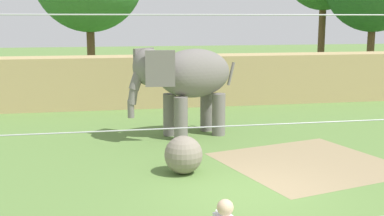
{
  "coord_description": "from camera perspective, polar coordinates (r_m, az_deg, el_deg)",
  "views": [
    {
      "loc": [
        -3.36,
        -10.42,
        3.97
      ],
      "look_at": [
        -0.73,
        3.43,
        1.4
      ],
      "focal_mm": 46.43,
      "sensor_mm": 36.0,
      "label": 1
    }
  ],
  "objects": [
    {
      "name": "embankment_wall",
      "position": [
        22.84,
        -2.22,
        3.2
      ],
      "size": [
        36.0,
        1.8,
        2.27
      ],
      "primitive_type": "cube",
      "color": "tan",
      "rests_on": "ground"
    },
    {
      "name": "elephant",
      "position": [
        16.56,
        -0.68,
        3.49
      ],
      "size": [
        3.9,
        2.35,
        3.01
      ],
      "color": "slate",
      "rests_on": "ground"
    },
    {
      "name": "ground_plane",
      "position": [
        11.64,
        6.77,
        -9.68
      ],
      "size": [
        120.0,
        120.0,
        0.0
      ],
      "primitive_type": "plane",
      "color": "#5B7F3D"
    },
    {
      "name": "enrichment_ball",
      "position": [
        12.82,
        -0.99,
        -5.39
      ],
      "size": [
        0.99,
        0.99,
        0.99
      ],
      "primitive_type": "sphere",
      "color": "gray",
      "rests_on": "ground"
    },
    {
      "name": "cable_fence",
      "position": [
        7.96,
        14.54,
        -3.61
      ],
      "size": [
        12.3,
        0.27,
        4.18
      ],
      "color": "brown",
      "rests_on": "ground"
    },
    {
      "name": "dirt_patch",
      "position": [
        14.21,
        13.21,
        -6.15
      ],
      "size": [
        5.26,
        5.18,
        0.01
      ],
      "primitive_type": "cube",
      "rotation": [
        0.0,
        0.0,
        0.26
      ],
      "color": "#937F5B",
      "rests_on": "ground"
    }
  ]
}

